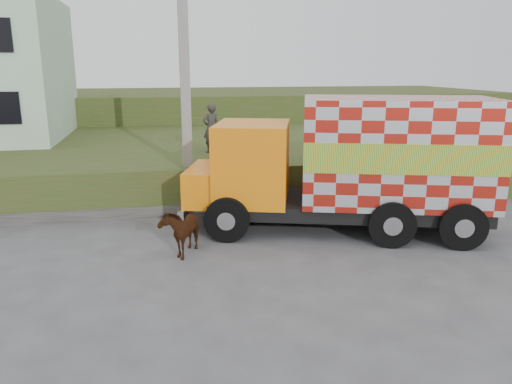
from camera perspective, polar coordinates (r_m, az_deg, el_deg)
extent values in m
plane|color=#474749|center=(12.27, -1.49, -7.92)|extent=(120.00, 120.00, 0.00)
cube|color=#264918|center=(21.64, -5.97, 3.85)|extent=(40.00, 12.00, 1.50)
cube|color=#264918|center=(33.41, -7.94, 8.74)|extent=(40.00, 12.00, 3.00)
cube|color=#595651|center=(16.03, -11.11, -2.07)|extent=(16.00, 0.50, 0.40)
cube|color=gray|center=(15.85, -8.10, 11.83)|extent=(0.30, 0.30, 8.00)
cube|color=black|center=(14.57, 10.14, -1.53)|extent=(7.97, 4.53, 0.39)
cube|color=orange|center=(14.31, -0.39, 3.46)|extent=(2.66, 3.03, 2.23)
cube|color=orange|center=(14.64, -5.39, 0.96)|extent=(1.74, 2.56, 1.00)
cube|color=silver|center=(14.40, 15.76, 4.56)|extent=(5.68, 4.04, 2.90)
cube|color=yellow|center=(13.08, 16.76, 3.56)|extent=(4.92, 1.52, 0.78)
cube|color=yellow|center=(15.72, 14.92, 5.40)|extent=(4.92, 1.52, 0.78)
cube|color=silver|center=(14.92, -7.43, -1.50)|extent=(0.90, 2.50, 0.33)
cylinder|color=black|center=(13.47, -3.31, -3.13)|extent=(1.29, 0.73, 1.23)
cylinder|color=black|center=(15.91, -1.90, -0.38)|extent=(1.29, 0.73, 1.23)
cylinder|color=black|center=(13.52, 15.25, -3.56)|extent=(1.29, 0.73, 1.23)
cylinder|color=black|center=(15.96, 13.78, -0.76)|extent=(1.29, 0.73, 1.23)
cylinder|color=black|center=(13.94, 22.50, -3.63)|extent=(1.29, 0.73, 1.23)
cylinder|color=black|center=(16.31, 19.99, -0.89)|extent=(1.29, 0.73, 1.23)
imported|color=black|center=(12.74, -8.49, -4.27)|extent=(1.22, 1.62, 1.24)
imported|color=#2C2A27|center=(18.56, -5.15, 7.28)|extent=(0.76, 0.62, 1.79)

